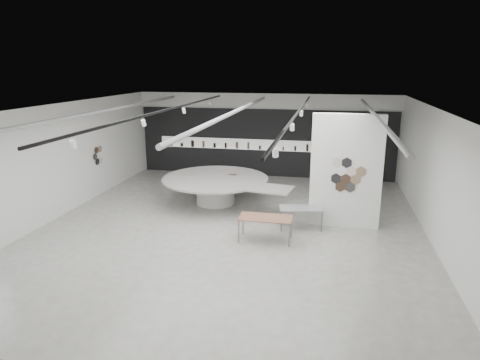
% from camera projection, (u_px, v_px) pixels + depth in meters
% --- Properties ---
extents(room, '(12.02, 14.02, 3.82)m').
position_uv_depth(room, '(227.00, 165.00, 13.12)').
color(room, '#AAA9A0').
rests_on(room, ground).
extents(back_wall_display, '(11.80, 0.27, 3.10)m').
position_uv_depth(back_wall_display, '(263.00, 143.00, 19.81)').
color(back_wall_display, black).
rests_on(back_wall_display, ground).
extents(partition_column, '(2.20, 0.38, 3.60)m').
position_uv_depth(partition_column, '(346.00, 171.00, 13.42)').
color(partition_column, white).
rests_on(partition_column, ground).
extents(display_island, '(5.29, 4.56, 1.01)m').
position_uv_depth(display_island, '(217.00, 187.00, 15.88)').
color(display_island, white).
rests_on(display_island, ground).
extents(sample_table_wood, '(1.55, 0.79, 0.72)m').
position_uv_depth(sample_table_wood, '(266.00, 219.00, 12.50)').
color(sample_table_wood, '#8B5E47').
rests_on(sample_table_wood, ground).
extents(sample_table_stone, '(1.43, 0.90, 0.68)m').
position_uv_depth(sample_table_stone, '(301.00, 209.00, 13.48)').
color(sample_table_stone, gray).
rests_on(sample_table_stone, ground).
extents(kitchen_counter, '(1.76, 0.69, 1.39)m').
position_uv_depth(kitchen_counter, '(337.00, 170.00, 19.01)').
color(kitchen_counter, white).
rests_on(kitchen_counter, ground).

